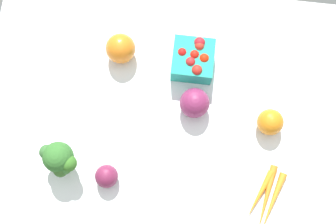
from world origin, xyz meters
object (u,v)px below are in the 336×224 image
object	(u,v)px
broccoli_head	(59,159)
berry_basket	(193,59)
red_onion_near_basket	(195,103)
carrot_bunch	(267,198)
red_onion_center	(107,176)
heirloom_tomato_orange	(270,123)
bell_pepper_orange	(121,49)

from	to	relation	value
broccoli_head	berry_basket	world-z (taller)	broccoli_head
red_onion_near_basket	broccoli_head	bearing A→B (deg)	-149.56
red_onion_near_basket	carrot_bunch	size ratio (longest dim) A/B	0.46
carrot_bunch	berry_basket	size ratio (longest dim) A/B	1.58
red_onion_center	heirloom_tomato_orange	xyz separation A→B (cm)	(41.51, 18.93, 0.49)
red_onion_center	bell_pepper_orange	distance (cm)	35.05
red_onion_near_basket	bell_pepper_orange	world-z (taller)	bell_pepper_orange
red_onion_center	carrot_bunch	bearing A→B (deg)	-1.05
berry_basket	red_onion_near_basket	bearing A→B (deg)	-82.68
broccoli_head	heirloom_tomato_orange	size ratio (longest dim) A/B	1.64
heirloom_tomato_orange	carrot_bunch	xyz separation A→B (cm)	(0.88, -19.71, -2.53)
red_onion_center	red_onion_near_basket	bearing A→B (deg)	46.51
red_onion_center	bell_pepper_orange	world-z (taller)	bell_pepper_orange
heirloom_tomato_orange	berry_basket	world-z (taller)	berry_basket
red_onion_near_basket	carrot_bunch	bearing A→B (deg)	-46.60
broccoli_head	heirloom_tomato_orange	bearing A→B (deg)	16.88
bell_pepper_orange	broccoli_head	bearing A→B (deg)	-108.74
broccoli_head	berry_basket	distance (cm)	44.53
red_onion_near_basket	heirloom_tomato_orange	size ratio (longest dim) A/B	1.15
carrot_bunch	broccoli_head	bearing A→B (deg)	176.33
red_onion_near_basket	heirloom_tomato_orange	world-z (taller)	red_onion_near_basket
berry_basket	carrot_bunch	bearing A→B (deg)	-56.61
red_onion_near_basket	berry_basket	size ratio (longest dim) A/B	0.72
red_onion_near_basket	broccoli_head	size ratio (longest dim) A/B	0.70
heirloom_tomato_orange	carrot_bunch	distance (cm)	19.89
carrot_bunch	bell_pepper_orange	size ratio (longest dim) A/B	2.08
heirloom_tomato_orange	broccoli_head	bearing A→B (deg)	-163.12
carrot_bunch	berry_basket	distance (cm)	42.08
red_onion_near_basket	bell_pepper_orange	size ratio (longest dim) A/B	0.95
broccoli_head	carrot_bunch	distance (cm)	54.81
carrot_bunch	red_onion_near_basket	bearing A→B (deg)	133.40
carrot_bunch	bell_pepper_orange	distance (cm)	56.33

